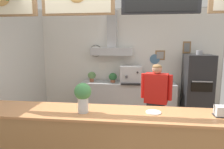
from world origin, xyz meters
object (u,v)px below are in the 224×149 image
potted_sage (92,76)px  condiment_plate (153,112)px  napkin_holder (220,111)px  shop_worker (156,103)px  basil_vase (83,96)px  espresso_machine (131,75)px  potted_rosemary (113,77)px  pizza_oven (197,89)px

potted_sage → condiment_plate: (1.38, -2.69, 0.03)m
potted_sage → napkin_holder: napkin_holder is taller
shop_worker → basil_vase: size_ratio=4.21×
shop_worker → espresso_machine: bearing=-56.4°
espresso_machine → potted_sage: bearing=178.5°
basil_vase → condiment_plate: bearing=6.3°
shop_worker → potted_rosemary: size_ratio=6.35×
espresso_machine → condiment_plate: (0.36, -2.66, -0.03)m
espresso_machine → condiment_plate: espresso_machine is taller
basil_vase → condiment_plate: (0.86, 0.09, -0.20)m
napkin_holder → espresso_machine: bearing=112.8°
potted_sage → condiment_plate: bearing=-62.8°
potted_sage → shop_worker: bearing=-43.2°
pizza_oven → napkin_holder: bearing=-99.9°
condiment_plate → espresso_machine: bearing=97.7°
shop_worker → condiment_plate: shop_worker is taller
basil_vase → condiment_plate: size_ratio=1.95×
espresso_machine → potted_sage: 1.02m
pizza_oven → potted_rosemary: bearing=175.2°
napkin_holder → potted_sage: bearing=128.4°
napkin_holder → shop_worker: bearing=116.0°
shop_worker → napkin_holder: 1.46m
shop_worker → basil_vase: (-1.00, -1.35, 0.47)m
shop_worker → condiment_plate: bearing=97.3°
shop_worker → napkin_holder: bearing=129.8°
napkin_holder → condiment_plate: napkin_holder is taller
potted_rosemary → condiment_plate: (0.83, -2.68, 0.05)m
pizza_oven → potted_sage: bearing=175.9°
potted_rosemary → shop_worker: bearing=-55.6°
pizza_oven → napkin_holder: pizza_oven is taller
pizza_oven → potted_sage: pizza_oven is taller
pizza_oven → espresso_machine: 1.61m
espresso_machine → basil_vase: basil_vase is taller
potted_sage → condiment_plate: potted_sage is taller
napkin_holder → condiment_plate: 0.77m
potted_rosemary → basil_vase: (-0.03, -2.77, 0.25)m
pizza_oven → potted_rosemary: (-2.03, 0.17, 0.22)m
napkin_holder → condiment_plate: size_ratio=0.78×
pizza_oven → potted_rosemary: size_ratio=7.18×
shop_worker → basil_vase: 1.75m
potted_rosemary → basil_vase: size_ratio=0.66×
basil_vase → napkin_holder: basil_vase is taller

